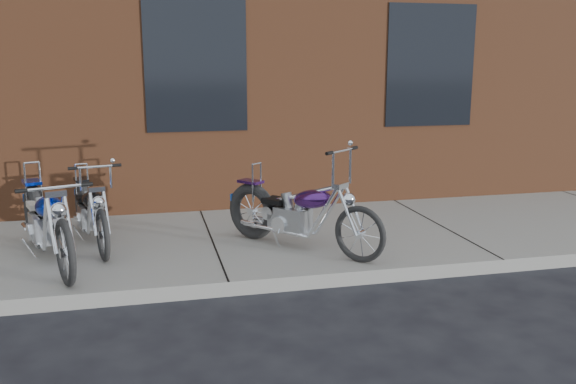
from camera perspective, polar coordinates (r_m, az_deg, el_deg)
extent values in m
plane|color=black|center=(6.07, -5.53, -9.72)|extent=(120.00, 120.00, 0.00)
cube|color=gray|center=(7.45, -7.12, -5.00)|extent=(22.00, 3.00, 0.15)
torus|color=black|center=(7.26, -2.52, -1.96)|extent=(0.54, 0.61, 0.68)
torus|color=black|center=(6.45, 7.83, -4.14)|extent=(0.45, 0.52, 0.62)
cube|color=gray|center=(6.90, 1.40, -2.76)|extent=(0.45, 0.46, 0.29)
ellipsoid|color=#451C67|center=(6.69, 3.28, -0.82)|extent=(0.53, 0.56, 0.29)
cube|color=black|center=(7.00, -0.24, -0.95)|extent=(0.35, 0.35, 0.06)
cylinder|color=white|center=(6.45, 6.97, -1.84)|extent=(0.21, 0.24, 0.51)
cylinder|color=white|center=(6.39, 6.19, 3.81)|extent=(0.42, 0.36, 0.03)
cylinder|color=white|center=(7.13, -2.07, 0.77)|extent=(0.03, 0.03, 0.46)
cylinder|color=white|center=(7.14, 0.56, -3.28)|extent=(0.59, 0.69, 0.05)
torus|color=black|center=(7.53, -22.42, -2.20)|extent=(0.36, 0.73, 0.73)
torus|color=black|center=(6.03, -19.82, -5.72)|extent=(0.28, 0.64, 0.66)
cube|color=gray|center=(6.91, -21.50, -3.42)|extent=(0.40, 0.47, 0.30)
ellipsoid|color=#082DCD|center=(6.57, -21.23, -1.53)|extent=(0.42, 0.61, 0.31)
cube|color=#BAAE9D|center=(7.12, -22.01, -1.36)|extent=(0.32, 0.34, 0.06)
cylinder|color=white|center=(6.08, -20.25, -3.02)|extent=(0.13, 0.29, 0.54)
cylinder|color=white|center=(6.13, -20.71, 0.18)|extent=(0.54, 0.21, 0.03)
cylinder|color=white|center=(7.37, -22.54, 0.56)|extent=(0.03, 0.03, 0.48)
cylinder|color=white|center=(7.18, -20.80, -3.90)|extent=(0.33, 0.88, 0.05)
torus|color=black|center=(8.02, -18.49, -1.42)|extent=(0.27, 0.65, 0.64)
torus|color=black|center=(6.70, -16.74, -4.15)|extent=(0.19, 0.57, 0.57)
cube|color=gray|center=(7.48, -17.86, -2.39)|extent=(0.32, 0.40, 0.26)
ellipsoid|color=black|center=(7.18, -17.68, -0.85)|extent=(0.33, 0.53, 0.27)
cube|color=black|center=(7.66, -18.21, -0.72)|extent=(0.26, 0.29, 0.05)
cylinder|color=white|center=(6.74, -17.03, -2.02)|extent=(0.09, 0.26, 0.48)
cylinder|color=white|center=(6.76, -17.43, 2.13)|extent=(0.48, 0.14, 0.03)
cylinder|color=white|center=(7.88, -18.58, 0.85)|extent=(0.02, 0.02, 0.42)
cylinder|color=white|center=(7.70, -17.25, -2.81)|extent=(0.22, 0.78, 0.04)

